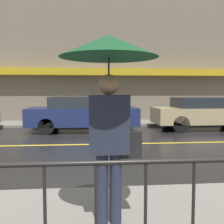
# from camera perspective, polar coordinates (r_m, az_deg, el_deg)

# --- Properties ---
(ground_plane) EXTENTS (80.00, 80.00, 0.00)m
(ground_plane) POSITION_cam_1_polar(r_m,az_deg,el_deg) (8.03, -8.51, -7.06)
(ground_plane) COLOR black
(sidewalk_far) EXTENTS (28.00, 1.97, 0.11)m
(sidewalk_far) POSITION_cam_1_polar(r_m,az_deg,el_deg) (12.83, -7.23, -2.49)
(sidewalk_far) COLOR slate
(sidewalk_far) RESTS_ON ground_plane
(lane_marking) EXTENTS (25.20, 0.12, 0.01)m
(lane_marking) POSITION_cam_1_polar(r_m,az_deg,el_deg) (8.03, -8.51, -7.03)
(lane_marking) COLOR gold
(lane_marking) RESTS_ON ground_plane
(building_storefront) EXTENTS (28.00, 0.85, 6.59)m
(building_storefront) POSITION_cam_1_polar(r_m,az_deg,el_deg) (13.95, -7.19, 11.25)
(building_storefront) COLOR #706656
(building_storefront) RESTS_ON ground_plane
(railing_foreground) EXTENTS (12.00, 0.04, 1.01)m
(railing_foreground) POSITION_cam_1_polar(r_m,az_deg,el_deg) (2.03, -19.62, -20.57)
(railing_foreground) COLOR black
(railing_foreground) RESTS_ON sidewalk_near
(pedestrian) EXTENTS (1.07, 1.07, 2.09)m
(pedestrian) POSITION_cam_1_polar(r_m,az_deg,el_deg) (2.86, -0.60, 8.18)
(pedestrian) COLOR #23283D
(pedestrian) RESTS_ON sidewalk_near
(car_navy) EXTENTS (4.37, 1.85, 1.39)m
(car_navy) POSITION_cam_1_polar(r_m,az_deg,el_deg) (10.70, -6.51, -0.29)
(car_navy) COLOR #19234C
(car_navy) RESTS_ON ground_plane
(car_tan) EXTENTS (4.44, 1.75, 1.35)m
(car_tan) POSITION_cam_1_polar(r_m,az_deg,el_deg) (11.77, 19.64, -0.14)
(car_tan) COLOR tan
(car_tan) RESTS_ON ground_plane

